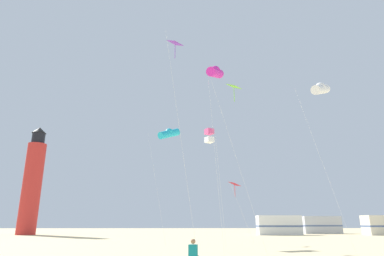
{
  "coord_description": "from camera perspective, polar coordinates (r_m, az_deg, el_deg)",
  "views": [
    {
      "loc": [
        -1.0,
        -6.56,
        1.82
      ],
      "look_at": [
        -0.45,
        9.72,
        6.55
      ],
      "focal_mm": 30.37,
      "sensor_mm": 36.0,
      "label": 1
    }
  ],
  "objects": [
    {
      "name": "rv_van_silver",
      "position": [
        61.03,
        21.67,
        -15.53
      ],
      "size": [
        6.54,
        2.62,
        2.8
      ],
      "rotation": [
        0.0,
        0.0,
        0.04
      ],
      "color": "#B7BABF",
      "rests_on": "ground"
    },
    {
      "name": "kite_diamond_lime",
      "position": [
        24.3,
        7.39,
        6.16
      ],
      "size": [
        3.15,
        2.46,
        11.78
      ],
      "color": "silver",
      "rests_on": "ground"
    },
    {
      "name": "kite_box_rainbow",
      "position": [
        26.5,
        3.05,
        -1.4
      ],
      "size": [
        1.6,
        1.6,
        9.17
      ],
      "color": "silver",
      "rests_on": "ground"
    },
    {
      "name": "kite_tube_cyan",
      "position": [
        31.4,
        -4.04,
        -0.95
      ],
      "size": [
        3.18,
        3.17,
        10.77
      ],
      "color": "silver",
      "rests_on": "ground"
    },
    {
      "name": "kite_diamond_scarlet",
      "position": [
        30.89,
        7.55,
        -10.04
      ],
      "size": [
        2.13,
        2.06,
        5.45
      ],
      "color": "silver",
      "rests_on": "ground"
    },
    {
      "name": "kite_diamond_violet",
      "position": [
        23.16,
        -2.9,
        13.19
      ],
      "size": [
        2.09,
        2.09,
        14.15
      ],
      "color": "silver",
      "rests_on": "ground"
    },
    {
      "name": "lighthouse_distant",
      "position": [
        57.24,
        -26.22,
        -8.54
      ],
      "size": [
        2.8,
        2.8,
        16.8
      ],
      "color": "red",
      "rests_on": "ground"
    },
    {
      "name": "kite_tube_white",
      "position": [
        26.33,
        21.64,
        6.4
      ],
      "size": [
        3.09,
        3.13,
        12.14
      ],
      "color": "silver",
      "rests_on": "ground"
    },
    {
      "name": "kite_tube_magenta",
      "position": [
        24.81,
        4.1,
        9.72
      ],
      "size": [
        1.62,
        2.57,
        13.36
      ],
      "color": "silver",
      "rests_on": "ground"
    },
    {
      "name": "rv_van_white",
      "position": [
        52.18,
        15.01,
        -16.16
      ],
      "size": [
        6.48,
        2.46,
        2.8
      ],
      "rotation": [
        0.0,
        0.0,
        -0.02
      ],
      "color": "white",
      "rests_on": "ground"
    },
    {
      "name": "kite_flyer_standing",
      "position": [
        14.24,
        0.29,
        -21.07
      ],
      "size": [
        0.45,
        0.56,
        1.16
      ],
      "rotation": [
        0.0,
        0.0,
        2.8
      ],
      "color": "#147F84",
      "rests_on": "ground"
    }
  ]
}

